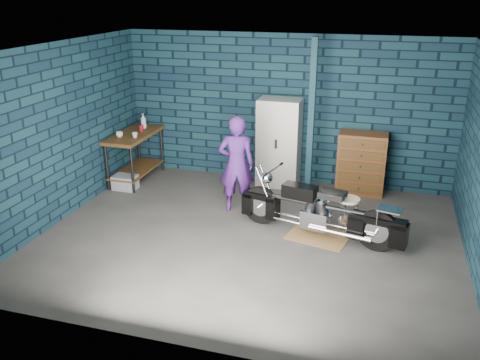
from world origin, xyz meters
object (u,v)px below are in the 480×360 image
(motorcycle, at_px, (320,207))
(tool_chest, at_px, (361,164))
(locker, at_px, (279,143))
(workbench, at_px, (136,157))
(storage_bin, at_px, (125,182))
(shop_stool, at_px, (347,217))
(person, at_px, (236,164))

(motorcycle, height_order, tool_chest, tool_chest)
(locker, distance_m, tool_chest, 1.50)
(workbench, relative_size, storage_bin, 3.37)
(motorcycle, distance_m, shop_stool, 0.44)
(workbench, distance_m, motorcycle, 3.91)
(workbench, height_order, shop_stool, workbench)
(locker, xyz_separation_m, shop_stool, (1.41, -1.75, -0.50))
(motorcycle, relative_size, locker, 1.33)
(locker, bearing_deg, storage_bin, -158.80)
(workbench, relative_size, motorcycle, 0.66)
(tool_chest, relative_size, shop_stool, 1.83)
(locker, xyz_separation_m, tool_chest, (1.48, 0.00, -0.26))
(tool_chest, bearing_deg, motorcycle, -103.37)
(motorcycle, relative_size, shop_stool, 3.57)
(person, distance_m, tool_chest, 2.31)
(workbench, relative_size, person, 0.88)
(storage_bin, relative_size, shop_stool, 0.70)
(motorcycle, distance_m, person, 1.58)
(storage_bin, xyz_separation_m, locker, (2.61, 1.01, 0.67))
(person, bearing_deg, tool_chest, -160.20)
(storage_bin, xyz_separation_m, shop_stool, (4.02, -0.74, 0.17))
(person, xyz_separation_m, tool_chest, (1.89, 1.32, -0.25))
(workbench, height_order, tool_chest, tool_chest)
(storage_bin, distance_m, shop_stool, 4.09)
(workbench, xyz_separation_m, storage_bin, (0.02, -0.50, -0.33))
(storage_bin, bearing_deg, locker, 21.20)
(locker, relative_size, tool_chest, 1.47)
(motorcycle, distance_m, storage_bin, 3.76)
(storage_bin, height_order, shop_stool, shop_stool)
(workbench, relative_size, shop_stool, 2.35)
(person, height_order, storage_bin, person)
(workbench, bearing_deg, locker, 11.03)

